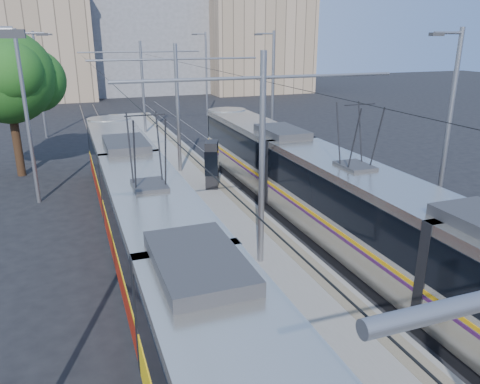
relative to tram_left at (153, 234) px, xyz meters
name	(u,v)px	position (x,y,z in m)	size (l,w,h in m)	color
platform	(194,189)	(3.60, 8.66, -1.56)	(4.00, 50.00, 0.30)	gray
tactile_strip_left	(166,189)	(2.15, 8.66, -1.40)	(0.70, 50.00, 0.01)	gray
tactile_strip_right	(220,183)	(5.05, 8.66, -1.40)	(0.70, 50.00, 0.01)	gray
rails	(194,191)	(3.60, 8.66, -1.69)	(8.71, 70.00, 0.03)	gray
tram_left	(153,234)	(0.00, 0.00, 0.00)	(2.43, 28.17, 5.50)	black
tram_right	(352,205)	(7.20, -0.27, 0.15)	(2.43, 30.27, 5.50)	black
catenary	(207,112)	(3.60, 5.81, 2.81)	(9.20, 70.00, 7.00)	gray
street_lamps	(173,101)	(3.60, 12.66, 2.47)	(15.18, 38.22, 8.00)	gray
shelter	(212,163)	(4.47, 8.19, -0.16)	(1.00, 1.24, 2.38)	black
tree	(14,78)	(-4.68, 15.15, 3.76)	(5.57, 5.15, 8.09)	#382314
building_left	(23,48)	(-6.40, 51.66, 4.52)	(16.32, 12.24, 12.44)	tan
building_centre	(148,37)	(9.60, 55.66, 5.75)	(18.36, 14.28, 14.89)	gray
building_right	(256,44)	(23.60, 49.66, 4.77)	(14.28, 10.20, 12.94)	tan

